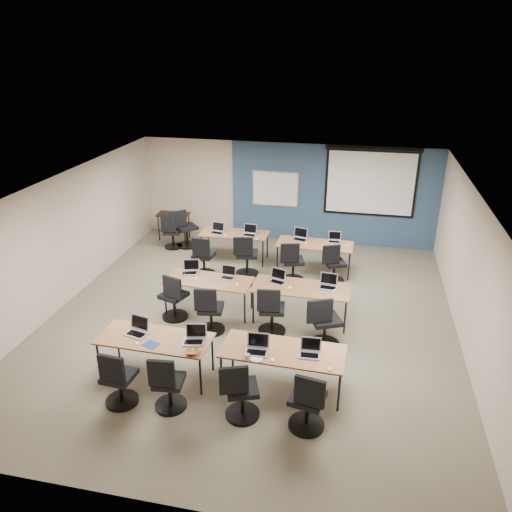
% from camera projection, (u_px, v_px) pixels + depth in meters
% --- Properties ---
extents(floor, '(8.00, 9.00, 0.02)m').
position_uv_depth(floor, '(251.00, 319.00, 10.07)').
color(floor, '#6B6354').
rests_on(floor, ground).
extents(ceiling, '(8.00, 9.00, 0.02)m').
position_uv_depth(ceiling, '(250.00, 189.00, 8.99)').
color(ceiling, white).
rests_on(ceiling, ground).
extents(wall_back, '(8.00, 0.04, 2.70)m').
position_uv_depth(wall_back, '(287.00, 192.00, 13.56)').
color(wall_back, beige).
rests_on(wall_back, ground).
extents(wall_front, '(8.00, 0.04, 2.70)m').
position_uv_depth(wall_front, '(161.00, 418.00, 5.50)').
color(wall_front, beige).
rests_on(wall_front, ground).
extents(wall_left, '(0.04, 9.00, 2.70)m').
position_uv_depth(wall_left, '(62.00, 241.00, 10.30)').
color(wall_left, beige).
rests_on(wall_left, ground).
extents(wall_right, '(0.04, 9.00, 2.70)m').
position_uv_depth(wall_right, '(472.00, 277.00, 8.76)').
color(wall_right, beige).
rests_on(wall_right, ground).
extents(blue_accent_panel, '(5.50, 0.04, 2.70)m').
position_uv_depth(blue_accent_panel, '(333.00, 196.00, 13.30)').
color(blue_accent_panel, '#3D5977').
rests_on(blue_accent_panel, wall_back).
extents(whiteboard, '(1.28, 0.03, 0.98)m').
position_uv_depth(whiteboard, '(275.00, 189.00, 13.51)').
color(whiteboard, '#B8B8B8').
rests_on(whiteboard, wall_back).
extents(projector_screen, '(2.40, 0.10, 1.82)m').
position_uv_depth(projector_screen, '(371.00, 178.00, 12.84)').
color(projector_screen, black).
rests_on(projector_screen, wall_back).
extents(training_table_front_left, '(1.85, 0.77, 0.73)m').
position_uv_depth(training_table_front_left, '(155.00, 340.00, 8.12)').
color(training_table_front_left, olive).
rests_on(training_table_front_left, floor).
extents(training_table_front_right, '(1.94, 0.81, 0.73)m').
position_uv_depth(training_table_front_right, '(283.00, 353.00, 7.79)').
color(training_table_front_right, olive).
rests_on(training_table_front_right, floor).
extents(training_table_mid_left, '(1.77, 0.74, 0.73)m').
position_uv_depth(training_table_mid_left, '(208.00, 282.00, 10.08)').
color(training_table_mid_left, olive).
rests_on(training_table_mid_left, floor).
extents(training_table_mid_right, '(1.90, 0.79, 0.73)m').
position_uv_depth(training_table_mid_right, '(301.00, 289.00, 9.77)').
color(training_table_mid_right, brown).
rests_on(training_table_mid_right, floor).
extents(training_table_back_left, '(1.69, 0.70, 0.73)m').
position_uv_depth(training_table_back_left, '(234.00, 235.00, 12.49)').
color(training_table_back_left, '#A46D48').
rests_on(training_table_back_left, floor).
extents(training_table_back_right, '(1.80, 0.75, 0.73)m').
position_uv_depth(training_table_back_right, '(315.00, 245.00, 11.84)').
color(training_table_back_right, brown).
rests_on(training_table_back_right, floor).
extents(laptop_0, '(0.35, 0.30, 0.27)m').
position_uv_depth(laptop_0, '(138.00, 329.00, 8.22)').
color(laptop_0, '#A3A3AD').
rests_on(laptop_0, training_table_front_left).
extents(mouse_0, '(0.06, 0.09, 0.03)m').
position_uv_depth(mouse_0, '(137.00, 343.00, 7.93)').
color(mouse_0, white).
rests_on(mouse_0, training_table_front_left).
extents(task_chair_0, '(0.51, 0.51, 0.99)m').
position_uv_depth(task_chair_0, '(118.00, 383.00, 7.55)').
color(task_chair_0, black).
rests_on(task_chair_0, floor).
extents(laptop_1, '(0.34, 0.29, 0.26)m').
position_uv_depth(laptop_1, '(195.00, 337.00, 8.00)').
color(laptop_1, beige).
rests_on(laptop_1, training_table_front_left).
extents(mouse_1, '(0.07, 0.11, 0.04)m').
position_uv_depth(mouse_1, '(193.00, 349.00, 7.79)').
color(mouse_1, white).
rests_on(mouse_1, training_table_front_left).
extents(task_chair_1, '(0.49, 0.49, 0.97)m').
position_uv_depth(task_chair_1, '(168.00, 387.00, 7.47)').
color(task_chair_1, black).
rests_on(task_chair_1, floor).
extents(laptop_2, '(0.35, 0.30, 0.26)m').
position_uv_depth(laptop_2, '(257.00, 347.00, 7.73)').
color(laptop_2, '#A1A1AC').
rests_on(laptop_2, training_table_front_right).
extents(mouse_2, '(0.06, 0.10, 0.03)m').
position_uv_depth(mouse_2, '(272.00, 360.00, 7.52)').
color(mouse_2, white).
rests_on(mouse_2, training_table_front_right).
extents(task_chair_2, '(0.54, 0.52, 1.00)m').
position_uv_depth(task_chair_2, '(240.00, 395.00, 7.28)').
color(task_chair_2, black).
rests_on(task_chair_2, floor).
extents(laptop_3, '(0.32, 0.27, 0.24)m').
position_uv_depth(laptop_3, '(310.00, 351.00, 7.66)').
color(laptop_3, '#B9B9BC').
rests_on(laptop_3, training_table_front_right).
extents(mouse_3, '(0.08, 0.10, 0.03)m').
position_uv_depth(mouse_3, '(330.00, 369.00, 7.31)').
color(mouse_3, white).
rests_on(mouse_3, training_table_front_right).
extents(task_chair_3, '(0.53, 0.53, 1.01)m').
position_uv_depth(task_chair_3, '(308.00, 406.00, 7.06)').
color(task_chair_3, black).
rests_on(task_chair_3, floor).
extents(laptop_4, '(0.34, 0.29, 0.26)m').
position_uv_depth(laptop_4, '(190.00, 270.00, 10.34)').
color(laptop_4, silver).
rests_on(laptop_4, training_table_mid_left).
extents(mouse_4, '(0.07, 0.11, 0.03)m').
position_uv_depth(mouse_4, '(196.00, 279.00, 10.07)').
color(mouse_4, white).
rests_on(mouse_4, training_table_mid_left).
extents(task_chair_4, '(0.54, 0.52, 1.00)m').
position_uv_depth(task_chair_4, '(174.00, 300.00, 9.91)').
color(task_chair_4, black).
rests_on(task_chair_4, floor).
extents(laptop_5, '(0.30, 0.26, 0.23)m').
position_uv_depth(laptop_5, '(228.00, 275.00, 10.13)').
color(laptop_5, silver).
rests_on(laptop_5, training_table_mid_left).
extents(mouse_5, '(0.08, 0.10, 0.03)m').
position_uv_depth(mouse_5, '(237.00, 284.00, 9.85)').
color(mouse_5, white).
rests_on(mouse_5, training_table_mid_left).
extents(task_chair_5, '(0.52, 0.52, 1.00)m').
position_uv_depth(task_chair_5, '(210.00, 313.00, 9.45)').
color(task_chair_5, black).
rests_on(task_chair_5, floor).
extents(laptop_6, '(0.32, 0.27, 0.25)m').
position_uv_depth(laptop_6, '(278.00, 279.00, 9.96)').
color(laptop_6, '#A5A5AC').
rests_on(laptop_6, training_table_mid_right).
extents(mouse_6, '(0.08, 0.11, 0.04)m').
position_uv_depth(mouse_6, '(290.00, 287.00, 9.71)').
color(mouse_6, white).
rests_on(mouse_6, training_table_mid_right).
extents(task_chair_6, '(0.53, 0.53, 1.01)m').
position_uv_depth(task_chair_6, '(271.00, 314.00, 9.41)').
color(task_chair_6, black).
rests_on(task_chair_6, floor).
extents(laptop_7, '(0.34, 0.29, 0.26)m').
position_uv_depth(laptop_7, '(328.00, 284.00, 9.73)').
color(laptop_7, '#B8B8C0').
rests_on(laptop_7, training_table_mid_right).
extents(mouse_7, '(0.07, 0.10, 0.04)m').
position_uv_depth(mouse_7, '(334.00, 291.00, 9.59)').
color(mouse_7, white).
rests_on(mouse_7, training_table_mid_right).
extents(task_chair_7, '(0.61, 0.57, 1.05)m').
position_uv_depth(task_chair_7, '(324.00, 326.00, 8.99)').
color(task_chair_7, black).
rests_on(task_chair_7, floor).
extents(laptop_8, '(0.33, 0.28, 0.25)m').
position_uv_depth(laptop_8, '(217.00, 230.00, 12.47)').
color(laptop_8, silver).
rests_on(laptop_8, training_table_back_left).
extents(mouse_8, '(0.08, 0.10, 0.03)m').
position_uv_depth(mouse_8, '(226.00, 235.00, 12.30)').
color(mouse_8, white).
rests_on(mouse_8, training_table_back_left).
extents(task_chair_8, '(0.52, 0.52, 1.00)m').
position_uv_depth(task_chair_8, '(203.00, 259.00, 11.76)').
color(task_chair_8, black).
rests_on(task_chair_8, floor).
extents(laptop_9, '(0.34, 0.29, 0.25)m').
position_uv_depth(laptop_9, '(250.00, 232.00, 12.33)').
color(laptop_9, silver).
rests_on(laptop_9, training_table_back_left).
extents(mouse_9, '(0.08, 0.11, 0.04)m').
position_uv_depth(mouse_9, '(257.00, 239.00, 12.07)').
color(mouse_9, white).
rests_on(mouse_9, training_table_back_left).
extents(task_chair_9, '(0.56, 0.56, 1.04)m').
position_uv_depth(task_chair_9, '(246.00, 259.00, 11.74)').
color(task_chair_9, black).
rests_on(task_chair_9, floor).
extents(laptop_10, '(0.35, 0.30, 0.27)m').
position_uv_depth(laptop_10, '(300.00, 237.00, 12.06)').
color(laptop_10, silver).
rests_on(laptop_10, training_table_back_right).
extents(mouse_10, '(0.09, 0.11, 0.03)m').
position_uv_depth(mouse_10, '(306.00, 243.00, 11.81)').
color(mouse_10, white).
rests_on(mouse_10, training_table_back_right).
extents(task_chair_10, '(0.53, 0.53, 1.01)m').
position_uv_depth(task_chair_10, '(292.00, 265.00, 11.45)').
color(task_chair_10, black).
rests_on(task_chair_10, floor).
extents(laptop_11, '(0.30, 0.26, 0.23)m').
position_uv_depth(laptop_11, '(334.00, 239.00, 11.92)').
color(laptop_11, '#A9A9B4').
rests_on(laptop_11, training_table_back_right).
extents(mouse_11, '(0.07, 0.10, 0.03)m').
position_uv_depth(mouse_11, '(347.00, 245.00, 11.71)').
color(mouse_11, white).
rests_on(mouse_11, training_table_back_right).
extents(task_chair_11, '(0.53, 0.50, 0.98)m').
position_uv_depth(task_chair_11, '(333.00, 266.00, 11.41)').
color(task_chair_11, black).
rests_on(task_chair_11, floor).
extents(blue_mousepad, '(0.29, 0.26, 0.01)m').
position_uv_depth(blue_mousepad, '(151.00, 345.00, 7.92)').
color(blue_mousepad, navy).
rests_on(blue_mousepad, training_table_front_left).
extents(snack_bowl, '(0.27, 0.27, 0.06)m').
position_uv_depth(snack_bowl, '(192.00, 352.00, 7.70)').
color(snack_bowl, brown).
rests_on(snack_bowl, training_table_front_left).
extents(snack_plate, '(0.20, 0.20, 0.01)m').
position_uv_depth(snack_plate, '(256.00, 359.00, 7.56)').
color(snack_plate, white).
rests_on(snack_plate, training_table_front_right).
extents(coffee_cup, '(0.07, 0.07, 0.06)m').
position_uv_depth(coffee_cup, '(247.00, 357.00, 7.54)').
color(coffee_cup, silver).
rests_on(coffee_cup, snack_plate).
extents(utility_table, '(0.88, 0.49, 0.75)m').
position_uv_depth(utility_table, '(173.00, 217.00, 13.82)').
color(utility_table, black).
rests_on(utility_table, floor).
extents(spare_chair_a, '(0.68, 0.57, 1.04)m').
position_uv_depth(spare_chair_a, '(185.00, 232.00, 13.40)').
color(spare_chair_a, black).
rests_on(spare_chair_a, floor).
extents(spare_chair_b, '(0.48, 0.48, 0.96)m').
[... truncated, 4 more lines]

